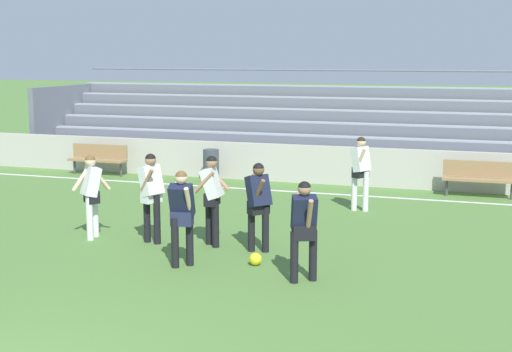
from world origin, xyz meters
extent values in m
cube|color=white|center=(0.00, 12.10, 0.00)|extent=(44.00, 0.12, 0.01)
cube|color=#BCB7AD|center=(0.00, 13.47, 0.53)|extent=(48.00, 0.16, 1.06)
cube|color=#9EA3AD|center=(0.33, 14.45, 0.35)|extent=(19.37, 0.36, 0.08)
cube|color=slate|center=(0.33, 14.25, 0.18)|extent=(19.37, 0.04, 0.35)
cube|color=#9EA3AD|center=(0.33, 15.06, 0.70)|extent=(19.37, 0.36, 0.08)
cube|color=slate|center=(0.33, 14.86, 0.53)|extent=(19.37, 0.04, 0.35)
cube|color=#9EA3AD|center=(0.33, 15.67, 1.05)|extent=(19.37, 0.36, 0.08)
cube|color=slate|center=(0.33, 15.47, 0.88)|extent=(19.37, 0.04, 0.35)
cube|color=#9EA3AD|center=(0.33, 16.28, 1.41)|extent=(19.37, 0.36, 0.08)
cube|color=slate|center=(0.33, 16.08, 1.23)|extent=(19.37, 0.04, 0.35)
cube|color=#9EA3AD|center=(0.33, 16.89, 1.76)|extent=(19.37, 0.36, 0.08)
cube|color=slate|center=(0.33, 16.69, 1.58)|extent=(19.37, 0.04, 0.35)
cube|color=#9EA3AD|center=(0.33, 17.50, 2.11)|extent=(19.37, 0.36, 0.08)
cube|color=slate|center=(0.33, 17.30, 1.93)|extent=(19.37, 0.04, 0.35)
cube|color=#9EA3AD|center=(0.33, 18.11, 2.46)|extent=(19.37, 0.36, 0.08)
cube|color=slate|center=(0.33, 17.91, 2.29)|extent=(19.37, 0.04, 0.35)
cube|color=slate|center=(-9.25, 16.28, 1.23)|extent=(0.20, 4.02, 2.46)
cylinder|color=slate|center=(0.33, 18.36, 3.01)|extent=(19.37, 0.06, 0.06)
cube|color=#99754C|center=(-5.99, 12.79, 0.45)|extent=(1.80, 0.40, 0.06)
cube|color=#99754C|center=(-5.99, 12.97, 0.70)|extent=(1.80, 0.05, 0.40)
cylinder|color=#47474C|center=(-6.77, 12.79, 0.23)|extent=(0.07, 0.07, 0.45)
cylinder|color=#47474C|center=(-5.21, 12.79, 0.23)|extent=(0.07, 0.07, 0.45)
cube|color=#99754C|center=(4.82, 12.79, 0.45)|extent=(1.80, 0.40, 0.06)
cube|color=#99754C|center=(4.82, 12.97, 0.70)|extent=(1.80, 0.05, 0.40)
cylinder|color=#47474C|center=(4.04, 12.79, 0.23)|extent=(0.07, 0.07, 0.45)
cylinder|color=#47474C|center=(5.60, 12.79, 0.23)|extent=(0.07, 0.07, 0.45)
cylinder|color=#3D424C|center=(-2.39, 12.84, 0.46)|extent=(0.45, 0.45, 0.91)
cylinder|color=black|center=(0.03, 6.61, 0.46)|extent=(0.13, 0.13, 0.92)
cylinder|color=black|center=(0.22, 6.44, 0.46)|extent=(0.13, 0.13, 0.92)
cube|color=black|center=(0.12, 6.52, 0.90)|extent=(0.24, 0.37, 0.24)
cube|color=white|center=(0.12, 6.52, 1.20)|extent=(0.41, 0.41, 0.60)
cylinder|color=#A87A5B|center=(0.21, 6.70, 1.24)|extent=(0.42, 0.10, 0.43)
cylinder|color=#A87A5B|center=(0.04, 6.35, 1.24)|extent=(0.42, 0.10, 0.43)
sphere|color=#A87A5B|center=(0.12, 6.52, 1.58)|extent=(0.21, 0.21, 0.21)
sphere|color=black|center=(0.12, 6.52, 1.60)|extent=(0.20, 0.20, 0.20)
cylinder|color=black|center=(0.22, 5.24, 0.43)|extent=(0.13, 0.13, 0.85)
cylinder|color=black|center=(0.04, 5.04, 0.43)|extent=(0.13, 0.13, 0.85)
cube|color=#232847|center=(0.13, 5.14, 0.83)|extent=(0.39, 0.27, 0.24)
cube|color=#191E38|center=(0.13, 5.14, 1.13)|extent=(0.44, 0.45, 0.60)
cylinder|color=beige|center=(0.29, 5.04, 1.17)|extent=(0.13, 0.34, 0.49)
cylinder|color=beige|center=(-0.04, 5.25, 1.17)|extent=(0.13, 0.34, 0.49)
sphere|color=beige|center=(0.13, 5.14, 1.52)|extent=(0.21, 0.21, 0.21)
sphere|color=brown|center=(0.13, 5.14, 1.54)|extent=(0.20, 0.20, 0.20)
cylinder|color=white|center=(2.10, 10.38, 0.46)|extent=(0.13, 0.13, 0.92)
cylinder|color=white|center=(2.37, 10.37, 0.46)|extent=(0.13, 0.13, 0.92)
cube|color=black|center=(2.24, 10.38, 0.90)|extent=(0.38, 0.42, 0.24)
cube|color=white|center=(2.24, 10.38, 1.20)|extent=(0.47, 0.49, 0.59)
cylinder|color=beige|center=(2.21, 10.57, 1.24)|extent=(0.29, 0.22, 0.50)
cylinder|color=beige|center=(2.27, 10.18, 1.24)|extent=(0.29, 0.22, 0.50)
sphere|color=beige|center=(2.24, 10.38, 1.58)|extent=(0.21, 0.21, 0.21)
sphere|color=black|center=(2.24, 10.38, 1.60)|extent=(0.20, 0.20, 0.20)
cylinder|color=white|center=(-2.27, 6.17, 0.43)|extent=(0.13, 0.13, 0.85)
cylinder|color=white|center=(-2.31, 6.45, 0.43)|extent=(0.13, 0.13, 0.85)
cube|color=black|center=(-2.29, 6.31, 0.83)|extent=(0.42, 0.40, 0.24)
cube|color=white|center=(-2.29, 6.31, 1.13)|extent=(0.51, 0.51, 0.60)
cylinder|color=beige|center=(-2.48, 6.26, 1.17)|extent=(0.30, 0.33, 0.47)
cylinder|color=beige|center=(-2.10, 6.37, 1.17)|extent=(0.30, 0.33, 0.47)
sphere|color=beige|center=(-2.29, 6.31, 1.52)|extent=(0.21, 0.21, 0.21)
sphere|color=brown|center=(-2.29, 6.31, 1.54)|extent=(0.20, 0.20, 0.20)
cylinder|color=black|center=(2.39, 5.08, 0.41)|extent=(0.13, 0.13, 0.82)
cylinder|color=black|center=(2.14, 4.88, 0.41)|extent=(0.13, 0.13, 0.82)
cube|color=black|center=(2.27, 4.98, 0.80)|extent=(0.42, 0.35, 0.24)
cube|color=#191E38|center=(2.27, 4.98, 1.10)|extent=(0.49, 0.47, 0.60)
cylinder|color=#A87A5B|center=(2.39, 4.82, 1.14)|extent=(0.20, 0.32, 0.49)
cylinder|color=#A87A5B|center=(2.14, 5.15, 1.14)|extent=(0.20, 0.32, 0.49)
sphere|color=#A87A5B|center=(2.27, 4.98, 1.49)|extent=(0.21, 0.21, 0.21)
sphere|color=black|center=(2.27, 4.98, 1.51)|extent=(0.20, 0.20, 0.20)
cylinder|color=black|center=(-1.15, 6.39, 0.46)|extent=(0.13, 0.13, 0.93)
cylinder|color=black|center=(-0.92, 6.33, 0.46)|extent=(0.13, 0.13, 0.93)
cube|color=white|center=(-1.03, 6.36, 0.91)|extent=(0.35, 0.42, 0.24)
cube|color=white|center=(-1.03, 6.36, 1.21)|extent=(0.49, 0.50, 0.60)
cylinder|color=#A87A5B|center=(-1.05, 6.55, 1.25)|extent=(0.37, 0.22, 0.46)
cylinder|color=#A87A5B|center=(-1.02, 6.17, 1.25)|extent=(0.37, 0.22, 0.46)
sphere|color=#A87A5B|center=(-1.03, 6.36, 1.59)|extent=(0.21, 0.21, 0.21)
sphere|color=black|center=(-1.03, 6.36, 1.62)|extent=(0.20, 0.20, 0.20)
cylinder|color=black|center=(0.94, 6.39, 0.42)|extent=(0.13, 0.13, 0.85)
cylinder|color=black|center=(1.20, 6.42, 0.42)|extent=(0.13, 0.13, 0.85)
cube|color=black|center=(1.07, 6.41, 0.83)|extent=(0.41, 0.41, 0.24)
cube|color=#191E38|center=(1.07, 6.41, 1.13)|extent=(0.54, 0.54, 0.60)
cylinder|color=brown|center=(1.00, 6.59, 1.16)|extent=(0.32, 0.30, 0.47)
cylinder|color=brown|center=(1.13, 6.22, 1.16)|extent=(0.32, 0.30, 0.47)
sphere|color=brown|center=(1.07, 6.41, 1.51)|extent=(0.21, 0.21, 0.21)
sphere|color=black|center=(1.07, 6.41, 1.53)|extent=(0.20, 0.20, 0.20)
sphere|color=yellow|center=(1.28, 5.58, 0.11)|extent=(0.22, 0.22, 0.22)
camera|label=1|loc=(4.86, -5.45, 3.54)|focal=49.65mm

